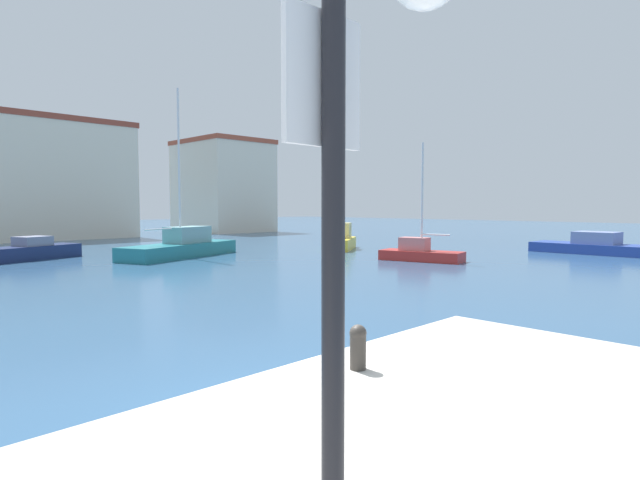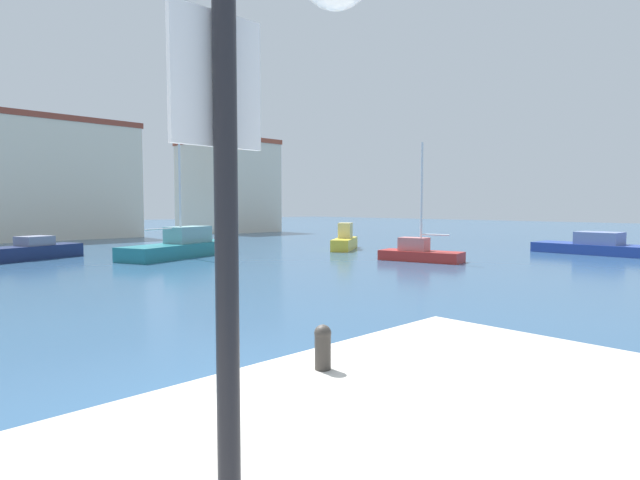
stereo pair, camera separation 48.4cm
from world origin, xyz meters
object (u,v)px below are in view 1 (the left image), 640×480
Objects in this scene: sailboat_teal_mid_harbor at (182,246)px; motorboat_blue_center_channel at (594,246)px; sailboat_red_outer_mooring at (420,252)px; motorboat_yellow_behind_lamppost at (344,241)px; motorboat_navy_distant_east at (31,251)px; mooring_bollard at (358,345)px.

sailboat_teal_mid_harbor is 1.35× the size of motorboat_blue_center_channel.
motorboat_yellow_behind_lamppost is at bearing 72.46° from sailboat_red_outer_mooring.
motorboat_navy_distant_east is 0.87× the size of sailboat_red_outer_mooring.
motorboat_navy_distant_east is at bearing 141.16° from motorboat_blue_center_channel.
sailboat_red_outer_mooring is at bearing -46.58° from motorboat_navy_distant_east.
sailboat_red_outer_mooring reaches higher than motorboat_blue_center_channel.
motorboat_navy_distant_east is at bearing 80.90° from mooring_bollard.
motorboat_yellow_behind_lamppost is (21.63, 19.97, -0.84)m from mooring_bollard.
sailboat_red_outer_mooring is at bearing -54.41° from sailboat_teal_mid_harbor.
motorboat_blue_center_channel is at bearing -25.36° from sailboat_red_outer_mooring.
sailboat_teal_mid_harbor is (11.19, 23.23, -0.81)m from mooring_bollard.
motorboat_navy_distant_east is (4.43, 27.66, -0.94)m from mooring_bollard.
motorboat_blue_center_channel is (30.32, 6.82, -0.94)m from mooring_bollard.
mooring_bollard reaches higher than motorboat_blue_center_channel.
motorboat_yellow_behind_lamppost is at bearing 42.72° from mooring_bollard.
motorboat_blue_center_channel reaches higher than motorboat_navy_distant_east.
motorboat_navy_distant_east is at bearing 155.90° from motorboat_yellow_behind_lamppost.
sailboat_teal_mid_harbor is 1.53× the size of sailboat_red_outer_mooring.
mooring_bollard is 0.08× the size of sailboat_red_outer_mooring.
sailboat_red_outer_mooring is at bearing 32.33° from mooring_bollard.
mooring_bollard is 0.11× the size of motorboat_yellow_behind_lamppost.
sailboat_red_outer_mooring is (7.96, -11.12, -0.15)m from sailboat_teal_mid_harbor.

